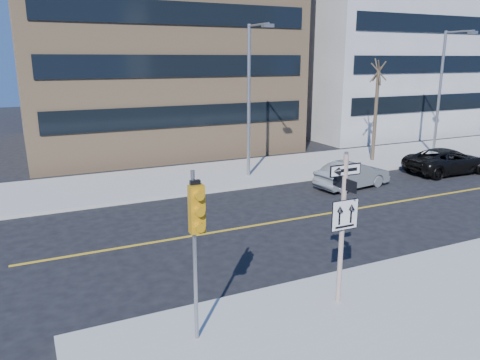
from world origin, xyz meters
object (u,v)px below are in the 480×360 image
streetlight_a (251,91)px  parked_car_c (448,161)px  parked_car_b (352,175)px  sign_pole (343,220)px  streetlight_b (443,85)px  traffic_signal (196,223)px  street_tree_west (378,74)px

streetlight_a → parked_car_c: bearing=-18.4°
parked_car_b → streetlight_a: bearing=37.5°
streetlight_a → sign_pole: bearing=-106.8°
sign_pole → streetlight_b: (18.00, 13.27, 2.32)m
sign_pole → parked_car_c: 17.82m
traffic_signal → parked_car_b: 15.42m
traffic_signal → parked_car_c: 21.40m
sign_pole → street_tree_west: bearing=46.7°
traffic_signal → parked_car_b: bearing=38.8°
sign_pole → parked_car_c: size_ratio=0.78×
sign_pole → streetlight_a: (4.00, 13.27, 2.32)m
streetlight_b → traffic_signal: bearing=-148.6°
sign_pole → streetlight_a: bearing=73.2°
parked_car_b → parked_car_c: parked_car_c is taller
sign_pole → streetlight_b: bearing=36.4°
streetlight_a → streetlight_b: bearing=0.0°
parked_car_c → streetlight_b: (3.10, 3.63, 4.04)m
parked_car_c → streetlight_a: 12.17m
sign_pole → traffic_signal: size_ratio=1.02×
traffic_signal → sign_pole: bearing=2.1°
traffic_signal → street_tree_west: (17.00, 13.96, 2.50)m
sign_pole → street_tree_west: size_ratio=0.64×
streetlight_a → streetlight_b: same height
parked_car_c → streetlight_a: size_ratio=0.65×
parked_car_b → street_tree_west: size_ratio=0.65×
streetlight_b → street_tree_west: size_ratio=1.26×
sign_pole → streetlight_b: size_ratio=0.51×
parked_car_c → streetlight_b: bearing=-38.7°
parked_car_b → streetlight_a: size_ratio=0.52×
traffic_signal → streetlight_a: bearing=59.2°
traffic_signal → street_tree_west: street_tree_west is taller
streetlight_a → streetlight_b: (14.00, 0.00, 0.00)m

